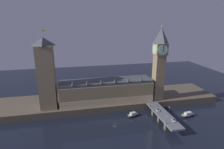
{
  "coord_description": "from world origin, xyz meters",
  "views": [
    {
      "loc": [
        -30.09,
        -130.33,
        80.33
      ],
      "look_at": [
        2.13,
        20.0,
        35.37
      ],
      "focal_mm": 30.0,
      "sensor_mm": 36.0,
      "label": 1
    }
  ],
  "objects": [
    {
      "name": "car_southbound_lead",
      "position": [
        41.93,
        -17.11,
        7.3
      ],
      "size": [
        2.06,
        3.93,
        1.4
      ],
      "color": "white",
      "rests_on": "bridge"
    },
    {
      "name": "embankment",
      "position": [
        0.0,
        39.0,
        3.09
      ],
      "size": [
        220.0,
        42.0,
        6.18
      ],
      "color": "brown",
      "rests_on": "ground_plane"
    },
    {
      "name": "car_northbound_lead",
      "position": [
        37.33,
        1.05,
        7.33
      ],
      "size": [
        2.04,
        4.32,
        1.48
      ],
      "color": "silver",
      "rests_on": "bridge"
    },
    {
      "name": "boat_downstream",
      "position": [
        64.66,
        -1.89,
        1.4
      ],
      "size": [
        14.61,
        7.31,
        3.84
      ],
      "color": "#1E2842",
      "rests_on": "ground_plane"
    },
    {
      "name": "street_lamp_mid",
      "position": [
        44.63,
        -5.0,
        10.48
      ],
      "size": [
        1.34,
        0.6,
        6.13
      ],
      "color": "#2D3333",
      "rests_on": "bridge"
    },
    {
      "name": "clock_tower",
      "position": [
        48.31,
        26.03,
        43.01
      ],
      "size": [
        11.18,
        11.29,
        69.55
      ],
      "color": "#8E7A56",
      "rests_on": "embankment"
    },
    {
      "name": "street_lamp_near",
      "position": [
        34.63,
        -19.72,
        10.72
      ],
      "size": [
        1.34,
        0.6,
        6.52
      ],
      "color": "#2D3333",
      "rests_on": "bridge"
    },
    {
      "name": "boat_upstream",
      "position": [
        18.09,
        8.01,
        1.36
      ],
      "size": [
        11.29,
        7.19,
        3.71
      ],
      "color": "#28282D",
      "rests_on": "ground_plane"
    },
    {
      "name": "street_lamp_far",
      "position": [
        34.63,
        9.72,
        10.64
      ],
      "size": [
        1.34,
        0.6,
        6.39
      ],
      "color": "#2D3333",
      "rests_on": "bridge"
    },
    {
      "name": "pedestrian_near_rail",
      "position": [
        35.03,
        -19.0,
        7.55
      ],
      "size": [
        0.38,
        0.38,
        1.71
      ],
      "color": "black",
      "rests_on": "bridge"
    },
    {
      "name": "bridge",
      "position": [
        39.63,
        -5.0,
        4.62
      ],
      "size": [
        10.46,
        46.0,
        6.64
      ],
      "color": "slate",
      "rests_on": "ground_plane"
    },
    {
      "name": "ground_plane",
      "position": [
        0.0,
        0.0,
        0.0
      ],
      "size": [
        400.0,
        400.0,
        0.0
      ],
      "primitive_type": "plane",
      "color": "black"
    },
    {
      "name": "victoria_tower",
      "position": [
        -52.43,
        28.28,
        36.81
      ],
      "size": [
        13.84,
        13.84,
        67.04
      ],
      "color": "#8E7A56",
      "rests_on": "embankment"
    },
    {
      "name": "parliament_hall",
      "position": [
        -0.93,
        30.97,
        16.51
      ],
      "size": [
        85.28,
        21.3,
        24.84
      ],
      "color": "#8E7A56",
      "rests_on": "embankment"
    },
    {
      "name": "pedestrian_far_rail",
      "position": [
        35.03,
        2.89,
        7.51
      ],
      "size": [
        0.38,
        0.38,
        1.65
      ],
      "color": "black",
      "rests_on": "bridge"
    }
  ]
}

